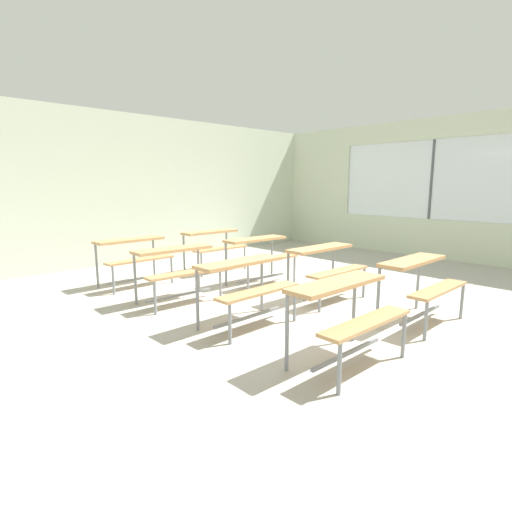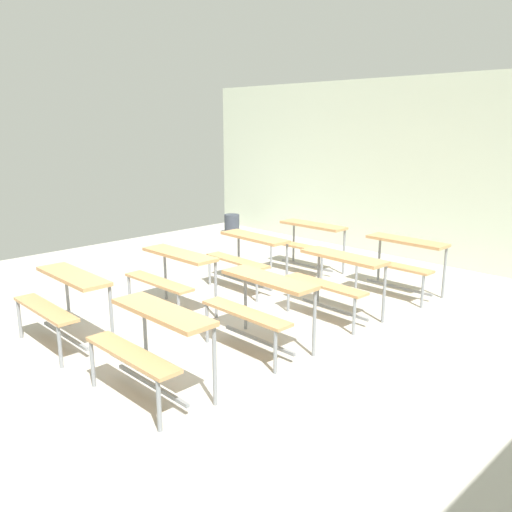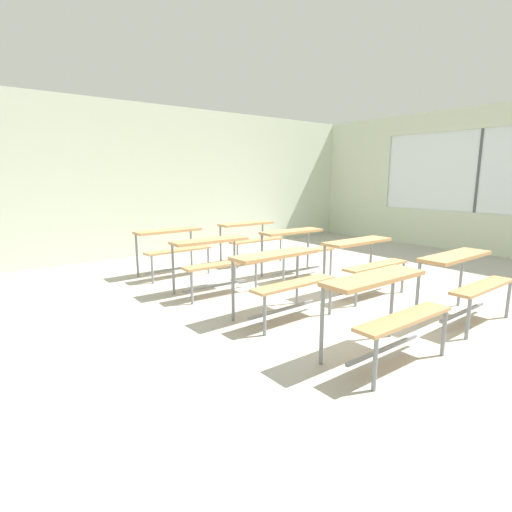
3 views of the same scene
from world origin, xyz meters
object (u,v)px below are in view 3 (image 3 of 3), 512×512
object	(u,v)px
desk_bench_r1c0	(282,270)
desk_bench_r2c1	(296,242)
desk_bench_r0c1	(464,272)
desk_bench_r2c0	(214,253)
desk_bench_r3c0	(172,241)
desk_bench_r3c1	(250,233)
desk_bench_r0c0	(384,298)
desk_bench_r1c1	(364,254)

from	to	relation	value
desk_bench_r1c0	desk_bench_r2c1	distance (m)	1.97
desk_bench_r0c1	desk_bench_r2c1	distance (m)	2.62
desk_bench_r2c0	desk_bench_r3c0	xyz separation A→B (m)	(-0.00, 1.28, 0.00)
desk_bench_r2c0	desk_bench_r3c1	xyz separation A→B (m)	(1.61, 1.30, 0.00)
desk_bench_r0c0	desk_bench_r0c1	xyz separation A→B (m)	(1.55, 0.04, 0.00)
desk_bench_r0c0	desk_bench_r3c0	world-z (taller)	same
desk_bench_r2c1	desk_bench_r0c1	bearing A→B (deg)	-86.29
desk_bench_r0c0	desk_bench_r0c1	bearing A→B (deg)	2.12
desk_bench_r2c0	desk_bench_r3c0	bearing A→B (deg)	92.09
desk_bench_r2c1	desk_bench_r3c1	size ratio (longest dim) A/B	1.02
desk_bench_r0c1	desk_bench_r3c1	xyz separation A→B (m)	(0.01, 3.95, 0.00)
desk_bench_r1c1	desk_bench_r1c0	bearing A→B (deg)	-178.95
desk_bench_r2c0	desk_bench_r2c1	distance (m)	1.53
desk_bench_r0c0	desk_bench_r2c1	size ratio (longest dim) A/B	0.99
desk_bench_r0c0	desk_bench_r2c0	bearing A→B (deg)	91.90
desk_bench_r0c0	desk_bench_r3c0	xyz separation A→B (m)	(-0.05, 3.97, 0.00)
desk_bench_r1c0	desk_bench_r3c0	world-z (taller)	same
desk_bench_r1c0	desk_bench_r3c1	world-z (taller)	same
desk_bench_r1c1	desk_bench_r2c0	world-z (taller)	same
desk_bench_r3c1	desk_bench_r2c0	bearing A→B (deg)	-140.76
desk_bench_r1c1	desk_bench_r3c0	size ratio (longest dim) A/B	0.99
desk_bench_r1c1	desk_bench_r2c1	size ratio (longest dim) A/B	0.99
desk_bench_r1c0	desk_bench_r2c1	world-z (taller)	same
desk_bench_r1c1	desk_bench_r3c0	world-z (taller)	same
desk_bench_r1c0	desk_bench_r2c1	size ratio (longest dim) A/B	0.99
desk_bench_r0c1	desk_bench_r3c0	world-z (taller)	same
desk_bench_r0c1	desk_bench_r3c0	bearing A→B (deg)	111.75
desk_bench_r0c0	desk_bench_r3c1	distance (m)	4.28
desk_bench_r0c1	desk_bench_r3c1	distance (m)	3.95
desk_bench_r0c0	desk_bench_r0c1	world-z (taller)	same
desk_bench_r0c1	desk_bench_r2c0	bearing A→B (deg)	120.73
desk_bench_r2c1	desk_bench_r3c0	distance (m)	2.02
desk_bench_r0c1	desk_bench_r1c1	distance (m)	1.32
desk_bench_r1c1	desk_bench_r2c1	xyz separation A→B (m)	(-0.03, 1.30, 0.00)
desk_bench_r1c0	desk_bench_r2c0	xyz separation A→B (m)	(-0.07, 1.33, 0.00)
desk_bench_r0c1	desk_bench_r2c0	distance (m)	3.10
desk_bench_r2c0	desk_bench_r3c0	world-z (taller)	same
desk_bench_r1c0	desk_bench_r2c1	bearing A→B (deg)	40.87
desk_bench_r0c1	desk_bench_r3c1	size ratio (longest dim) A/B	1.00
desk_bench_r2c1	desk_bench_r3c1	bearing A→B (deg)	88.98
desk_bench_r0c0	desk_bench_r2c1	xyz separation A→B (m)	(1.48, 2.66, 0.00)
desk_bench_r1c1	desk_bench_r2c0	size ratio (longest dim) A/B	0.99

